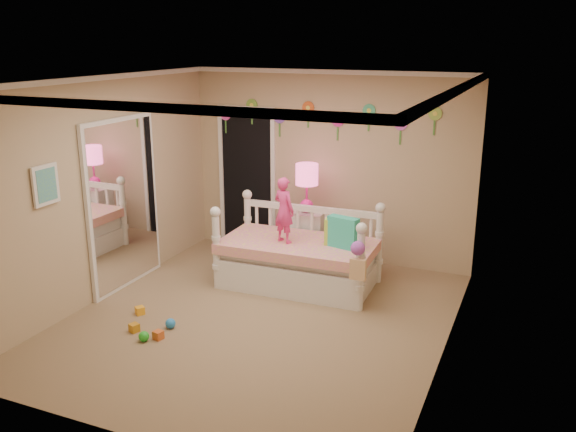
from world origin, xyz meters
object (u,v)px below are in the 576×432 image
at_px(daybed, 299,245).
at_px(table_lamp, 307,180).
at_px(child, 284,210).
at_px(nightstand, 306,238).

height_order(daybed, table_lamp, table_lamp).
bearing_deg(daybed, child, -147.31).
distance_m(nightstand, table_lamp, 0.81).
bearing_deg(child, table_lamp, -67.42).
bearing_deg(daybed, table_lamp, 102.34).
height_order(child, nightstand, child).
relative_size(daybed, child, 2.36).
distance_m(child, table_lamp, 0.85).
bearing_deg(nightstand, table_lamp, -92.16).
distance_m(daybed, table_lamp, 0.99).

